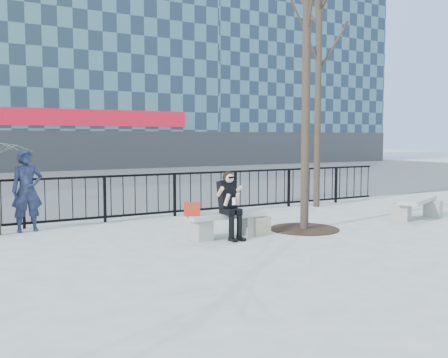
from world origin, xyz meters
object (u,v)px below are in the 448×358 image
bench_main (226,222)px  standing_man (27,190)px  seated_woman (230,205)px  bench_second (417,206)px

bench_main → standing_man: size_ratio=0.94×
bench_main → seated_woman: size_ratio=1.23×
bench_main → standing_man: 4.30m
bench_second → standing_man: (-8.59, 2.95, 0.57)m
seated_woman → bench_main: bearing=90.0°
bench_second → bench_main: bearing=152.6°
seated_woman → standing_man: bearing=140.6°
bench_main → seated_woman: 0.40m
seated_woman → standing_man: 4.37m
bench_second → seated_woman: (-5.22, 0.19, 0.36)m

